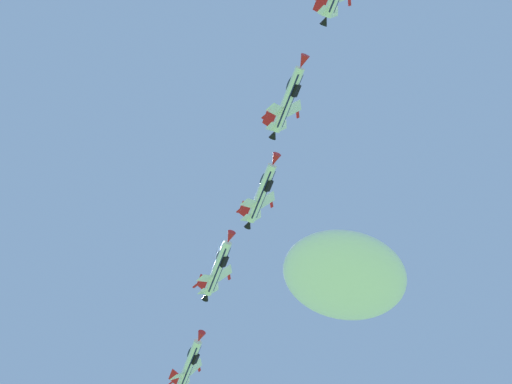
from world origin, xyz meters
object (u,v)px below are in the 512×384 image
(fighter_jet_right_wing, at_px, (262,192))
(fighter_jet_left_outer, at_px, (218,267))
(fighter_jet_left_wing, at_px, (288,98))
(fighter_jet_right_outer, at_px, (189,364))

(fighter_jet_right_wing, bearing_deg, fighter_jet_left_outer, -81.78)
(fighter_jet_left_wing, bearing_deg, fighter_jet_right_wing, -96.76)
(fighter_jet_right_wing, distance_m, fighter_jet_right_outer, 39.69)
(fighter_jet_left_wing, xyz_separation_m, fighter_jet_right_outer, (-0.20, 58.92, 0.07))
(fighter_jet_left_wing, height_order, fighter_jet_right_outer, fighter_jet_right_outer)
(fighter_jet_left_wing, xyz_separation_m, fighter_jet_left_outer, (-1.20, 36.73, 1.80))
(fighter_jet_left_wing, relative_size, fighter_jet_left_outer, 1.00)
(fighter_jet_right_wing, height_order, fighter_jet_right_outer, fighter_jet_right_wing)
(fighter_jet_right_wing, distance_m, fighter_jet_left_outer, 17.64)
(fighter_jet_left_outer, xyz_separation_m, fighter_jet_right_outer, (1.01, 22.19, -1.73))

